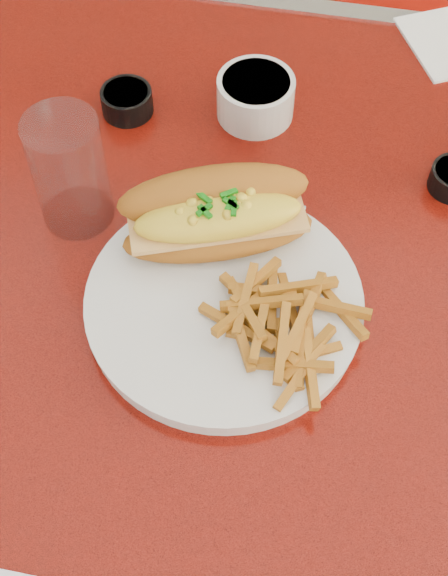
% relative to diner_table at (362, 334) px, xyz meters
% --- Properties ---
extents(ground, '(8.00, 8.00, 0.00)m').
position_rel_diner_table_xyz_m(ground, '(0.00, 0.00, -0.61)').
color(ground, beige).
rests_on(ground, ground).
extents(diner_table, '(1.23, 0.83, 0.77)m').
position_rel_diner_table_xyz_m(diner_table, '(0.00, 0.00, 0.00)').
color(diner_table, red).
rests_on(diner_table, ground).
extents(booth_bench_far, '(1.20, 0.51, 0.90)m').
position_rel_diner_table_xyz_m(booth_bench_far, '(0.00, 0.81, -0.32)').
color(booth_bench_far, '#99150A').
rests_on(booth_bench_far, ground).
extents(dinner_plate, '(0.29, 0.29, 0.02)m').
position_rel_diner_table_xyz_m(dinner_plate, '(-0.16, -0.10, 0.17)').
color(dinner_plate, silver).
rests_on(dinner_plate, diner_table).
extents(mac_hoagie, '(0.22, 0.16, 0.09)m').
position_rel_diner_table_xyz_m(mac_hoagie, '(-0.18, -0.02, 0.22)').
color(mac_hoagie, '#AB631B').
rests_on(mac_hoagie, dinner_plate).
extents(fries_pile, '(0.15, 0.14, 0.03)m').
position_rel_diner_table_xyz_m(fries_pile, '(-0.09, -0.12, 0.20)').
color(fries_pile, '#C37B21').
rests_on(fries_pile, dinner_plate).
extents(fork, '(0.02, 0.15, 0.00)m').
position_rel_diner_table_xyz_m(fork, '(-0.10, -0.04, 0.18)').
color(fork, silver).
rests_on(fork, dinner_plate).
extents(gravy_ramekin, '(0.11, 0.11, 0.05)m').
position_rel_diner_table_xyz_m(gravy_ramekin, '(-0.17, 0.19, 0.19)').
color(gravy_ramekin, silver).
rests_on(gravy_ramekin, diner_table).
extents(sauce_cup_left, '(0.06, 0.06, 0.03)m').
position_rel_diner_table_xyz_m(sauce_cup_left, '(-0.32, 0.16, 0.18)').
color(sauce_cup_left, black).
rests_on(sauce_cup_left, diner_table).
extents(water_tumbler, '(0.10, 0.10, 0.14)m').
position_rel_diner_table_xyz_m(water_tumbler, '(-0.34, -0.00, 0.23)').
color(water_tumbler, '#A8C1D8').
rests_on(water_tumbler, diner_table).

